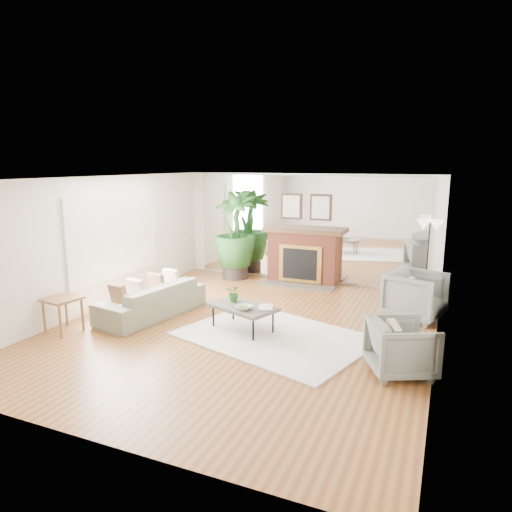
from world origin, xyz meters
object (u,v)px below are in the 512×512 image
at_px(armchair_back, 415,295).
at_px(armchair_front, 401,347).
at_px(fireplace, 303,255).
at_px(coffee_table, 242,307).
at_px(potted_ficus, 235,232).
at_px(side_table, 62,303).
at_px(sofa, 152,300).
at_px(floor_lamp, 430,231).

relative_size(armchair_back, armchair_front, 1.17).
bearing_deg(fireplace, coffee_table, -89.46).
distance_m(armchair_back, armchair_front, 2.38).
bearing_deg(potted_ficus, side_table, -103.29).
distance_m(armchair_front, potted_ficus, 5.70).
distance_m(fireplace, side_table, 5.30).
distance_m(fireplace, coffee_table, 3.40).
height_order(armchair_back, side_table, armchair_back).
distance_m(sofa, potted_ficus, 3.22).
relative_size(armchair_front, floor_lamp, 0.49).
xyz_separation_m(coffee_table, side_table, (-2.68, -1.19, 0.09)).
height_order(fireplace, armchair_front, fireplace).
height_order(coffee_table, potted_ficus, potted_ficus).
height_order(armchair_front, floor_lamp, floor_lamp).
relative_size(coffee_table, armchair_front, 1.58).
bearing_deg(floor_lamp, potted_ficus, -179.09).
distance_m(coffee_table, armchair_back, 3.13).
distance_m(coffee_table, side_table, 2.94).
distance_m(side_table, floor_lamp, 7.00).
distance_m(sofa, armchair_back, 4.73).
xyz_separation_m(coffee_table, armchair_back, (2.57, 1.78, 0.02)).
height_order(armchair_back, floor_lamp, floor_lamp).
xyz_separation_m(coffee_table, armchair_front, (2.57, -0.60, -0.04)).
bearing_deg(side_table, fireplace, 59.97).
relative_size(sofa, side_table, 3.54).
relative_size(fireplace, armchair_front, 2.56).
relative_size(armchair_front, side_table, 1.36).
xyz_separation_m(armchair_front, side_table, (-5.25, -0.60, 0.13)).
relative_size(sofa, potted_ficus, 0.99).
relative_size(coffee_table, armchair_back, 1.36).
distance_m(fireplace, potted_ficus, 1.70).
bearing_deg(floor_lamp, fireplace, 176.63).
bearing_deg(sofa, armchair_front, 91.37).
relative_size(armchair_back, floor_lamp, 0.58).
bearing_deg(side_table, coffee_table, 24.01).
relative_size(coffee_table, floor_lamp, 0.78).
relative_size(sofa, floor_lamp, 1.29).
bearing_deg(floor_lamp, armchair_front, -91.50).
bearing_deg(coffee_table, armchair_front, -13.09).
xyz_separation_m(armchair_front, potted_ficus, (-4.22, 3.76, 0.76)).
distance_m(fireplace, sofa, 3.81).
height_order(coffee_table, sofa, sofa).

